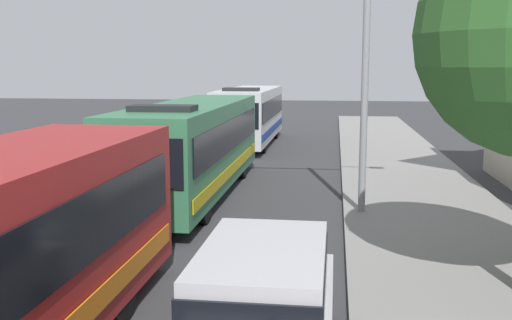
# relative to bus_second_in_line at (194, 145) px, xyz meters

# --- Properties ---
(bus_second_in_line) EXTENTS (2.58, 11.48, 3.21)m
(bus_second_in_line) POSITION_rel_bus_second_in_line_xyz_m (0.00, 0.00, 0.00)
(bus_second_in_line) COLOR #33724C
(bus_second_in_line) RESTS_ON ground_plane
(bus_middle) EXTENTS (2.58, 10.53, 3.21)m
(bus_middle) POSITION_rel_bus_second_in_line_xyz_m (-0.00, 13.05, -0.00)
(bus_middle) COLOR silver
(bus_middle) RESTS_ON ground_plane
(white_suv) EXTENTS (1.86, 4.98, 1.90)m
(white_suv) POSITION_rel_bus_second_in_line_xyz_m (3.70, -11.49, -0.66)
(white_suv) COLOR #B7B7BC
(white_suv) RESTS_ON ground_plane
(streetlamp_mid) EXTENTS (5.89, 0.28, 8.57)m
(streetlamp_mid) POSITION_rel_bus_second_in_line_xyz_m (5.40, -2.13, 3.68)
(streetlamp_mid) COLOR gray
(streetlamp_mid) RESTS_ON sidewalk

